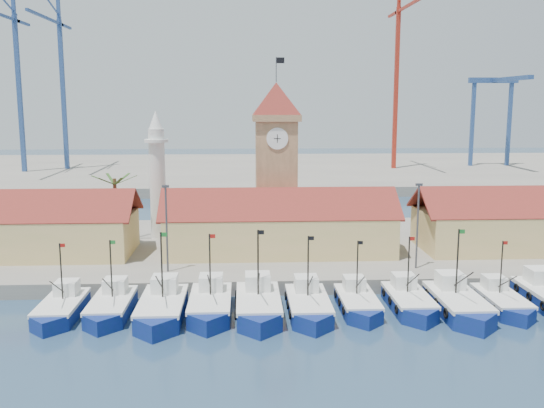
{
  "coord_description": "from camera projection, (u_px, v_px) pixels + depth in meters",
  "views": [
    {
      "loc": [
        -4.28,
        -49.04,
        18.77
      ],
      "look_at": [
        -0.91,
        18.0,
        7.48
      ],
      "focal_mm": 40.0,
      "sensor_mm": 36.0,
      "label": 1
    }
  ],
  "objects": [
    {
      "name": "gantry",
      "position": [
        498.0,
        97.0,
        156.41
      ],
      "size": [
        13.0,
        22.0,
        23.2
      ],
      "color": "#2A4983",
      "rests_on": "terminal"
    },
    {
      "name": "boat_7",
      "position": [
        410.0,
        303.0,
        55.11
      ],
      "size": [
        3.43,
        9.4,
        7.11
      ],
      "color": "navy",
      "rests_on": "ground"
    },
    {
      "name": "boat_4",
      "position": [
        259.0,
        307.0,
        53.66
      ],
      "size": [
        3.89,
        10.67,
        8.07
      ],
      "color": "navy",
      "rests_on": "ground"
    },
    {
      "name": "palm_tree",
      "position": [
        116.0,
        204.0,
        75.21
      ],
      "size": [
        5.6,
        5.03,
        8.39
      ],
      "color": "brown",
      "rests_on": "quay"
    },
    {
      "name": "lamp_posts",
      "position": [
        289.0,
        223.0,
        62.39
      ],
      "size": [
        80.7,
        0.25,
        9.03
      ],
      "color": "#3F3F44",
      "rests_on": "quay"
    },
    {
      "name": "boat_1",
      "position": [
        111.0,
        308.0,
        53.71
      ],
      "size": [
        3.43,
        9.4,
        7.12
      ],
      "color": "navy",
      "rests_on": "ground"
    },
    {
      "name": "boat_3",
      "position": [
        210.0,
        307.0,
        53.94
      ],
      "size": [
        3.68,
        10.09,
        7.64
      ],
      "color": "navy",
      "rests_on": "ground"
    },
    {
      "name": "terminal",
      "position": [
        258.0,
        171.0,
        159.8
      ],
      "size": [
        240.0,
        80.0,
        2.0
      ],
      "primitive_type": "cube",
      "color": "gray",
      "rests_on": "ground"
    },
    {
      "name": "hall_center",
      "position": [
        279.0,
        231.0,
        70.66
      ],
      "size": [
        27.04,
        10.13,
        7.61
      ],
      "color": "#DBB678",
      "rests_on": "quay"
    },
    {
      "name": "boat_2",
      "position": [
        162.0,
        310.0,
        52.98
      ],
      "size": [
        3.87,
        10.6,
        8.02
      ],
      "color": "navy",
      "rests_on": "ground"
    },
    {
      "name": "boat_6",
      "position": [
        358.0,
        304.0,
        54.84
      ],
      "size": [
        3.28,
        8.97,
        6.79
      ],
      "color": "navy",
      "rests_on": "ground"
    },
    {
      "name": "crane_blue_near",
      "position": [
        60.0,
        71.0,
        149.79
      ],
      "size": [
        1.0,
        33.14,
        43.98
      ],
      "color": "#2A4983",
      "rests_on": "terminal"
    },
    {
      "name": "crane_blue_far",
      "position": [
        15.0,
        68.0,
        143.03
      ],
      "size": [
        1.0,
        35.74,
        44.04
      ],
      "color": "#2A4983",
      "rests_on": "terminal"
    },
    {
      "name": "boat_8",
      "position": [
        459.0,
        306.0,
        54.08
      ],
      "size": [
        3.88,
        10.64,
        8.05
      ],
      "color": "navy",
      "rests_on": "ground"
    },
    {
      "name": "clock_tower",
      "position": [
        276.0,
        158.0,
        75.24
      ],
      "size": [
        5.8,
        5.8,
        22.7
      ],
      "color": "tan",
      "rests_on": "quay"
    },
    {
      "name": "quay",
      "position": [
        277.0,
        249.0,
        75.14
      ],
      "size": [
        140.0,
        32.0,
        1.5
      ],
      "primitive_type": "cube",
      "color": "gray",
      "rests_on": "ground"
    },
    {
      "name": "ground",
      "position": [
        293.0,
        325.0,
        51.62
      ],
      "size": [
        400.0,
        400.0,
        0.0
      ],
      "primitive_type": "plane",
      "color": "navy",
      "rests_on": "ground"
    },
    {
      "name": "boat_5",
      "position": [
        309.0,
        307.0,
        53.81
      ],
      "size": [
        3.61,
        9.88,
        7.47
      ],
      "color": "navy",
      "rests_on": "ground"
    },
    {
      "name": "boat_0",
      "position": [
        61.0,
        310.0,
        53.3
      ],
      "size": [
        3.34,
        9.15,
        6.92
      ],
      "color": "navy",
      "rests_on": "ground"
    },
    {
      "name": "boat_9",
      "position": [
        503.0,
        303.0,
        55.18
      ],
      "size": [
        3.23,
        8.84,
        6.69
      ],
      "color": "navy",
      "rests_on": "ground"
    },
    {
      "name": "crane_red_right",
      "position": [
        398.0,
        65.0,
        151.12
      ],
      "size": [
        1.0,
        30.7,
        47.12
      ],
      "color": "#A52719",
      "rests_on": "terminal"
    },
    {
      "name": "minaret",
      "position": [
        157.0,
        174.0,
        76.85
      ],
      "size": [
        3.0,
        3.0,
        16.3
      ],
      "color": "silver",
      "rests_on": "quay"
    }
  ]
}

